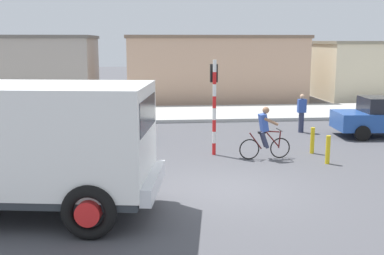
{
  "coord_description": "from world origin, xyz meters",
  "views": [
    {
      "loc": [
        -2.02,
        -11.6,
        3.81
      ],
      "look_at": [
        -0.64,
        2.5,
        1.2
      ],
      "focal_mm": 44.1,
      "sensor_mm": 36.0,
      "label": 1
    }
  ],
  "objects_px": {
    "traffic_light_pole": "(214,94)",
    "bollard_near": "(328,150)",
    "car_white_mid": "(78,121)",
    "pedestrian_near_kerb": "(302,113)",
    "truck_foreground": "(31,141)",
    "cyclist": "(265,133)",
    "bollard_far": "(312,140)"
  },
  "relations": [
    {
      "from": "traffic_light_pole",
      "to": "bollard_near",
      "type": "height_order",
      "value": "traffic_light_pole"
    },
    {
      "from": "bollard_near",
      "to": "bollard_far",
      "type": "bearing_deg",
      "value": 90.0
    },
    {
      "from": "car_white_mid",
      "to": "bollard_far",
      "type": "distance_m",
      "value": 8.69
    },
    {
      "from": "car_white_mid",
      "to": "bollard_near",
      "type": "distance_m",
      "value": 9.22
    },
    {
      "from": "pedestrian_near_kerb",
      "to": "truck_foreground",
      "type": "bearing_deg",
      "value": -135.82
    },
    {
      "from": "truck_foreground",
      "to": "bollard_near",
      "type": "xyz_separation_m",
      "value": [
        8.15,
        3.62,
        -1.22
      ]
    },
    {
      "from": "car_white_mid",
      "to": "pedestrian_near_kerb",
      "type": "relative_size",
      "value": 2.55
    },
    {
      "from": "car_white_mid",
      "to": "bollard_far",
      "type": "xyz_separation_m",
      "value": [
        8.25,
        -2.72,
        -0.37
      ]
    },
    {
      "from": "traffic_light_pole",
      "to": "bollard_far",
      "type": "distance_m",
      "value": 3.76
    },
    {
      "from": "bollard_near",
      "to": "truck_foreground",
      "type": "bearing_deg",
      "value": -156.04
    },
    {
      "from": "truck_foreground",
      "to": "pedestrian_near_kerb",
      "type": "height_order",
      "value": "truck_foreground"
    },
    {
      "from": "truck_foreground",
      "to": "bollard_near",
      "type": "distance_m",
      "value": 9.0
    },
    {
      "from": "pedestrian_near_kerb",
      "to": "bollard_far",
      "type": "xyz_separation_m",
      "value": [
        -0.84,
        -3.72,
        -0.4
      ]
    },
    {
      "from": "truck_foreground",
      "to": "bollard_near",
      "type": "height_order",
      "value": "truck_foreground"
    },
    {
      "from": "cyclist",
      "to": "traffic_light_pole",
      "type": "relative_size",
      "value": 0.54
    },
    {
      "from": "pedestrian_near_kerb",
      "to": "car_white_mid",
      "type": "bearing_deg",
      "value": -173.71
    },
    {
      "from": "truck_foreground",
      "to": "pedestrian_near_kerb",
      "type": "distance_m",
      "value": 12.57
    },
    {
      "from": "traffic_light_pole",
      "to": "cyclist",
      "type": "bearing_deg",
      "value": -27.09
    },
    {
      "from": "cyclist",
      "to": "truck_foreground",
      "type": "bearing_deg",
      "value": -144.97
    },
    {
      "from": "truck_foreground",
      "to": "car_white_mid",
      "type": "height_order",
      "value": "truck_foreground"
    },
    {
      "from": "truck_foreground",
      "to": "bollard_far",
      "type": "distance_m",
      "value": 9.65
    },
    {
      "from": "bollard_near",
      "to": "bollard_far",
      "type": "xyz_separation_m",
      "value": [
        0.0,
        1.4,
        0.0
      ]
    },
    {
      "from": "cyclist",
      "to": "bollard_far",
      "type": "distance_m",
      "value": 1.96
    },
    {
      "from": "traffic_light_pole",
      "to": "car_white_mid",
      "type": "distance_m",
      "value": 5.61
    },
    {
      "from": "traffic_light_pole",
      "to": "truck_foreground",
      "type": "bearing_deg",
      "value": -132.31
    },
    {
      "from": "traffic_light_pole",
      "to": "pedestrian_near_kerb",
      "type": "relative_size",
      "value": 1.98
    },
    {
      "from": "car_white_mid",
      "to": "bollard_near",
      "type": "bearing_deg",
      "value": -26.53
    },
    {
      "from": "cyclist",
      "to": "car_white_mid",
      "type": "height_order",
      "value": "cyclist"
    },
    {
      "from": "traffic_light_pole",
      "to": "pedestrian_near_kerb",
      "type": "xyz_separation_m",
      "value": [
        4.23,
        3.5,
        -1.22
      ]
    },
    {
      "from": "pedestrian_near_kerb",
      "to": "bollard_near",
      "type": "xyz_separation_m",
      "value": [
        -0.84,
        -5.12,
        -0.4
      ]
    },
    {
      "from": "truck_foreground",
      "to": "bollard_far",
      "type": "relative_size",
      "value": 6.36
    },
    {
      "from": "truck_foreground",
      "to": "car_white_mid",
      "type": "bearing_deg",
      "value": 90.69
    }
  ]
}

